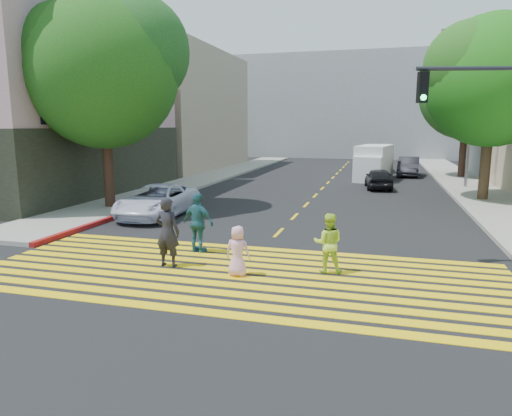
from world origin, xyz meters
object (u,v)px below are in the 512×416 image
at_px(pedestrian_child, 238,251).
at_px(white_sedan, 158,201).
at_px(tree_right_far, 469,87).
at_px(dark_car_near, 379,178).
at_px(white_van, 373,164).
at_px(pedestrian_extra, 198,223).
at_px(silver_car, 381,163).
at_px(pedestrian_woman, 328,243).
at_px(tree_right_near, 495,74).
at_px(tree_left, 105,65).
at_px(dark_car_parked, 408,166).
at_px(pedestrian_man, 168,232).

distance_m(pedestrian_child, white_sedan, 8.45).
bearing_deg(white_sedan, tree_right_far, 50.54).
distance_m(white_sedan, dark_car_near, 14.21).
bearing_deg(white_sedan, pedestrian_child, -50.75).
distance_m(dark_car_near, white_van, 4.73).
relative_size(tree_right_far, pedestrian_extra, 5.30).
bearing_deg(pedestrian_child, silver_car, -95.18).
xyz_separation_m(pedestrian_woman, pedestrian_child, (-2.13, -0.88, -0.13)).
bearing_deg(white_sedan, white_van, 61.02).
distance_m(white_sedan, silver_car, 24.38).
distance_m(tree_right_near, white_van, 11.10).
relative_size(pedestrian_woman, white_sedan, 0.33).
xyz_separation_m(tree_right_far, pedestrian_child, (-8.93, -24.88, -5.72)).
bearing_deg(tree_left, pedestrian_extra, -40.76).
height_order(tree_right_far, dark_car_parked, tree_right_far).
height_order(tree_right_near, pedestrian_extra, tree_right_near).
bearing_deg(pedestrian_extra, white_sedan, -35.70).
bearing_deg(dark_car_near, dark_car_parked, -110.35).
height_order(pedestrian_woman, pedestrian_child, pedestrian_woman).
bearing_deg(dark_car_near, white_van, -90.54).
relative_size(pedestrian_man, white_van, 0.35).
relative_size(tree_left, pedestrian_woman, 6.06).
bearing_deg(pedestrian_woman, silver_car, -98.46).
xyz_separation_m(silver_car, dark_car_parked, (2.02, -3.55, 0.06)).
height_order(pedestrian_man, silver_car, pedestrian_man).
height_order(tree_right_far, pedestrian_man, tree_right_far).
bearing_deg(dark_car_near, tree_left, 35.96).
relative_size(pedestrian_child, silver_car, 0.28).
xyz_separation_m(silver_car, white_van, (-0.48, -6.85, 0.48)).
bearing_deg(pedestrian_woman, pedestrian_child, 16.26).
distance_m(tree_right_near, white_sedan, 16.71).
bearing_deg(tree_right_near, pedestrian_man, -126.78).
relative_size(tree_left, pedestrian_man, 4.99).
height_order(pedestrian_man, pedestrian_child, pedestrian_man).
relative_size(tree_right_far, pedestrian_child, 7.37).
xyz_separation_m(white_sedan, white_van, (8.28, 15.91, 0.48)).
bearing_deg(dark_car_parked, pedestrian_child, -97.50).
relative_size(pedestrian_woman, pedestrian_child, 1.20).
bearing_deg(dark_car_parked, white_van, -123.06).
bearing_deg(white_van, dark_car_near, -75.40).
bearing_deg(pedestrian_woman, white_sedan, -42.05).
height_order(dark_car_near, dark_car_parked, dark_car_parked).
bearing_deg(pedestrian_woman, tree_right_near, -121.23).
bearing_deg(silver_car, tree_right_near, 106.13).
height_order(tree_left, white_van, tree_left).
height_order(tree_right_far, white_van, tree_right_far).
xyz_separation_m(tree_left, tree_right_near, (16.57, 6.70, -0.15)).
xyz_separation_m(pedestrian_extra, white_sedan, (-3.73, 4.62, -0.23)).
xyz_separation_m(pedestrian_extra, dark_car_parked, (7.06, 23.83, -0.18)).
bearing_deg(tree_right_far, pedestrian_extra, -114.87).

